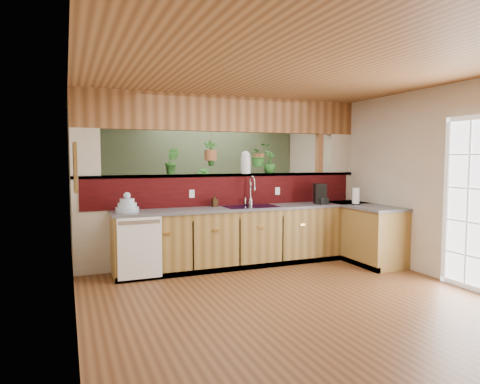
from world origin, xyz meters
name	(u,v)px	position (x,y,z in m)	size (l,w,h in m)	color
ground	(263,283)	(0.00, 0.00, 0.00)	(4.60, 7.00, 0.01)	brown
ceiling	(264,82)	(0.00, 0.00, 2.60)	(4.60, 7.00, 0.01)	brown
wall_back	(190,175)	(0.00, 3.50, 1.30)	(4.60, 0.02, 2.60)	beige
wall_left	(72,189)	(-2.30, 0.00, 1.30)	(0.02, 7.00, 2.60)	beige
wall_right	(403,181)	(2.30, 0.00, 1.30)	(0.02, 7.00, 2.60)	beige
pass_through_partition	(229,186)	(0.03, 1.35, 1.19)	(4.60, 0.21, 2.60)	beige
pass_through_ledge	(227,175)	(0.00, 1.35, 1.37)	(4.60, 0.21, 0.04)	brown
header_beam	(227,114)	(0.00, 1.35, 2.33)	(4.60, 0.15, 0.55)	brown
sage_backwall	(190,175)	(0.00, 3.48, 1.30)	(4.55, 0.02, 2.55)	#4B5C3F
countertop	(288,234)	(0.84, 0.87, 0.45)	(4.14, 1.52, 0.90)	brown
dishwasher	(140,248)	(-1.48, 0.66, 0.46)	(0.58, 0.03, 0.82)	white
navy_sink	(251,212)	(0.25, 0.98, 0.82)	(0.82, 0.50, 0.18)	black
french_door	(478,206)	(2.27, -1.30, 1.05)	(0.06, 1.02, 2.16)	white
framed_print	(75,167)	(-2.27, -0.80, 1.55)	(0.04, 0.35, 0.45)	brown
faucet	(251,189)	(0.33, 1.13, 1.15)	(0.20, 0.20, 0.46)	#B7B7B2
dish_stack	(127,206)	(-1.59, 0.98, 0.99)	(0.31, 0.31, 0.27)	#AABFDB
soap_dispenser	(215,201)	(-0.28, 1.14, 0.99)	(0.08, 0.08, 0.18)	#332312
coffee_maker	(320,195)	(1.44, 0.91, 1.05)	(0.17, 0.29, 0.32)	black
paper_towel	(356,197)	(1.89, 0.56, 1.03)	(0.13, 0.13, 0.28)	black
glass_jar	(246,162)	(0.32, 1.35, 1.57)	(0.16, 0.16, 0.36)	silver
ledge_plant_left	(172,161)	(-0.88, 1.35, 1.59)	(0.22, 0.18, 0.40)	#256021
ledge_plant_right	(269,162)	(0.75, 1.35, 1.58)	(0.21, 0.21, 0.37)	#256021
hanging_plant_a	(211,145)	(-0.27, 1.35, 1.85)	(0.24, 0.19, 0.53)	brown
hanging_plant_b	(259,145)	(0.55, 1.35, 1.84)	(0.38, 0.34, 0.49)	brown
shelving_console	(181,216)	(-0.26, 3.25, 0.50)	(1.32, 0.35, 0.88)	black
shelf_plant_a	(149,185)	(-0.88, 3.25, 1.13)	(0.20, 0.13, 0.37)	#256021
shelf_plant_b	(203,181)	(0.20, 3.25, 1.19)	(0.28, 0.28, 0.50)	#256021
floor_plant	(263,226)	(1.03, 2.19, 0.38)	(0.69, 0.59, 0.76)	#256021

